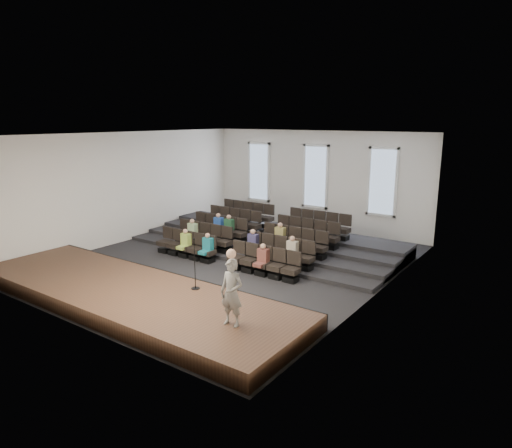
{
  "coord_description": "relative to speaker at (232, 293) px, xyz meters",
  "views": [
    {
      "loc": [
        10.85,
        -13.65,
        5.61
      ],
      "look_at": [
        0.86,
        0.5,
        1.57
      ],
      "focal_mm": 32.0,
      "sensor_mm": 36.0,
      "label": 1
    }
  ],
  "objects": [
    {
      "name": "audience",
      "position": [
        -4.42,
        5.75,
        -0.53
      ],
      "size": [
        5.45,
        2.64,
        1.1
      ],
      "color": "#A7C850",
      "rests_on": "seating_rows"
    },
    {
      "name": "speaker",
      "position": [
        0.0,
        0.0,
        0.0
      ],
      "size": [
        0.66,
        0.46,
        1.73
      ],
      "primitive_type": "imported",
      "rotation": [
        0.0,
        0.0,
        0.07
      ],
      "color": "slate",
      "rests_on": "stage"
    },
    {
      "name": "seating_rows",
      "position": [
        -4.21,
        6.84,
        -0.68
      ],
      "size": [
        6.8,
        4.7,
        1.67
      ],
      "color": "black",
      "rests_on": "ground"
    },
    {
      "name": "stage",
      "position": [
        -4.21,
        0.2,
        -1.11
      ],
      "size": [
        11.8,
        3.6,
        0.5
      ],
      "primitive_type": "cube",
      "color": "#432B1C",
      "rests_on": "ground"
    },
    {
      "name": "wall_left",
      "position": [
        -10.23,
        5.3,
        1.14
      ],
      "size": [
        0.04,
        14.0,
        5.0
      ],
      "primitive_type": "cube",
      "color": "white",
      "rests_on": "ground"
    },
    {
      "name": "stage_lip",
      "position": [
        -4.21,
        1.97,
        -1.11
      ],
      "size": [
        11.8,
        0.06,
        0.52
      ],
      "primitive_type": "cube",
      "color": "black",
      "rests_on": "ground"
    },
    {
      "name": "wall_front",
      "position": [
        -4.21,
        -1.72,
        1.14
      ],
      "size": [
        12.0,
        0.04,
        5.0
      ],
      "primitive_type": "cube",
      "color": "white",
      "rests_on": "ground"
    },
    {
      "name": "wall_right",
      "position": [
        1.81,
        5.3,
        1.14
      ],
      "size": [
        0.04,
        14.0,
        5.0
      ],
      "primitive_type": "cube",
      "color": "white",
      "rests_on": "ground"
    },
    {
      "name": "risers",
      "position": [
        -4.21,
        8.47,
        -1.17
      ],
      "size": [
        11.8,
        4.8,
        0.6
      ],
      "color": "black",
      "rests_on": "ground"
    },
    {
      "name": "ground",
      "position": [
        -4.21,
        5.3,
        -1.36
      ],
      "size": [
        14.0,
        14.0,
        0.0
      ],
      "primitive_type": "plane",
      "color": "black",
      "rests_on": "ground"
    },
    {
      "name": "wall_back",
      "position": [
        -4.21,
        12.32,
        1.14
      ],
      "size": [
        12.0,
        0.04,
        5.0
      ],
      "primitive_type": "cube",
      "color": "white",
      "rests_on": "ground"
    },
    {
      "name": "ceiling",
      "position": [
        -4.21,
        5.3,
        3.65
      ],
      "size": [
        12.0,
        14.0,
        0.02
      ],
      "primitive_type": "cube",
      "color": "white",
      "rests_on": "ground"
    },
    {
      "name": "windows",
      "position": [
        -4.21,
        12.25,
        1.34
      ],
      "size": [
        8.44,
        0.1,
        3.24
      ],
      "color": "white",
      "rests_on": "wall_back"
    },
    {
      "name": "mic_stand",
      "position": [
        -2.47,
        1.33,
        -0.38
      ],
      "size": [
        0.27,
        0.27,
        1.61
      ],
      "color": "black",
      "rests_on": "stage"
    }
  ]
}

